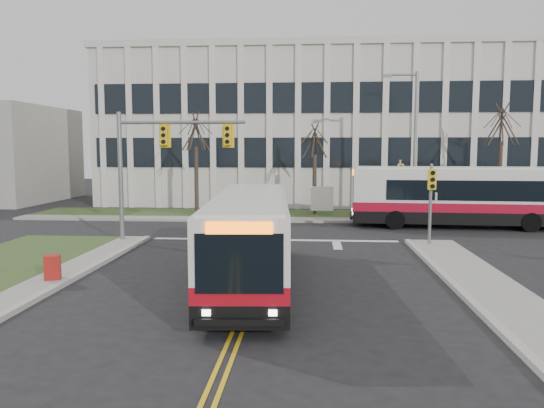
% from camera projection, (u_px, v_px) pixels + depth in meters
% --- Properties ---
extents(ground, '(120.00, 120.00, 0.00)m').
position_uv_depth(ground, '(258.00, 282.00, 17.90)').
color(ground, black).
rests_on(ground, ground).
extents(sidewalk_cross, '(44.00, 1.60, 0.14)m').
position_uv_depth(sidewalk_cross, '(363.00, 221.00, 32.60)').
color(sidewalk_cross, '#9E9B93').
rests_on(sidewalk_cross, ground).
extents(building_lawn, '(44.00, 5.00, 0.12)m').
position_uv_depth(building_lawn, '(359.00, 215.00, 35.38)').
color(building_lawn, '#354D21').
rests_on(building_lawn, ground).
extents(office_building, '(40.00, 16.00, 12.00)m').
position_uv_depth(office_building, '(348.00, 131.00, 46.67)').
color(office_building, beige).
rests_on(office_building, ground).
extents(mast_arm_signal, '(6.11, 0.38, 6.20)m').
position_uv_depth(mast_arm_signal, '(154.00, 153.00, 24.97)').
color(mast_arm_signal, slate).
rests_on(mast_arm_signal, ground).
extents(signal_pole_near, '(0.34, 0.39, 3.80)m').
position_uv_depth(signal_pole_near, '(431.00, 192.00, 23.95)').
color(signal_pole_near, slate).
rests_on(signal_pole_near, ground).
extents(signal_pole_far, '(0.34, 0.39, 3.80)m').
position_uv_depth(signal_pole_far, '(400.00, 181.00, 32.39)').
color(signal_pole_far, slate).
rests_on(signal_pole_far, ground).
extents(streetlight, '(2.15, 0.25, 9.20)m').
position_uv_depth(streetlight, '(413.00, 137.00, 32.84)').
color(streetlight, slate).
rests_on(streetlight, ground).
extents(directory_sign, '(1.50, 0.12, 2.00)m').
position_uv_depth(directory_sign, '(322.00, 199.00, 34.95)').
color(directory_sign, slate).
rests_on(directory_sign, ground).
extents(tree_left, '(1.80, 1.80, 7.70)m').
position_uv_depth(tree_left, '(196.00, 133.00, 35.62)').
color(tree_left, '#42352B').
rests_on(tree_left, ground).
extents(tree_mid, '(1.80, 1.80, 6.82)m').
position_uv_depth(tree_mid, '(315.00, 143.00, 35.30)').
color(tree_mid, '#42352B').
rests_on(tree_mid, ground).
extents(tree_right, '(1.80, 1.80, 8.25)m').
position_uv_depth(tree_right, '(502.00, 126.00, 34.11)').
color(tree_right, '#42352B').
rests_on(tree_right, ground).
extents(bus_main, '(3.09, 10.98, 2.89)m').
position_uv_depth(bus_main, '(250.00, 240.00, 17.54)').
color(bus_main, silver).
rests_on(bus_main, ground).
extents(bus_cross, '(12.78, 3.46, 3.37)m').
position_uv_depth(bus_cross, '(465.00, 198.00, 30.06)').
color(bus_cross, silver).
rests_on(bus_cross, ground).
extents(newspaper_box_red, '(0.62, 0.59, 0.95)m').
position_uv_depth(newspaper_box_red, '(53.00, 269.00, 17.63)').
color(newspaper_box_red, maroon).
rests_on(newspaper_box_red, ground).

